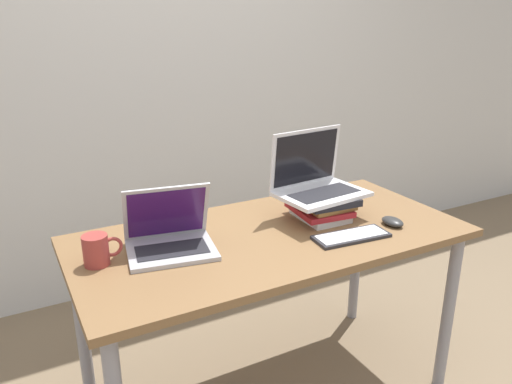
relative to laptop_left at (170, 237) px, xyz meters
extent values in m
cube|color=silver|center=(0.39, 1.18, 0.53)|extent=(8.00, 0.05, 2.70)
cube|color=brown|center=(0.39, -0.05, -0.06)|extent=(1.52, 0.73, 0.03)
cylinder|color=gray|center=(1.09, -0.35, -0.45)|extent=(0.05, 0.05, 0.74)
cylinder|color=gray|center=(-0.31, 0.26, -0.45)|extent=(0.05, 0.05, 0.74)
cylinder|color=gray|center=(1.09, 0.26, -0.45)|extent=(0.05, 0.05, 0.74)
cube|color=#B2B2B7|center=(0.00, -0.02, -0.04)|extent=(0.34, 0.29, 0.02)
cube|color=#232328|center=(-0.01, -0.04, -0.03)|extent=(0.27, 0.17, 0.00)
cube|color=#B2B2B7|center=(0.01, 0.05, 0.08)|extent=(0.32, 0.16, 0.22)
cube|color=#381451|center=(0.01, 0.04, 0.08)|extent=(0.29, 0.14, 0.20)
cube|color=white|center=(0.65, -0.01, -0.03)|extent=(0.18, 0.22, 0.03)
cube|color=maroon|center=(0.65, -0.01, -0.01)|extent=(0.23, 0.25, 0.02)
cube|color=olive|center=(0.67, 0.00, 0.01)|extent=(0.19, 0.23, 0.02)
cube|color=black|center=(0.66, -0.02, 0.04)|extent=(0.24, 0.24, 0.03)
cube|color=silver|center=(0.65, -0.01, 0.06)|extent=(0.38, 0.28, 0.02)
cube|color=#232328|center=(0.65, -0.03, 0.07)|extent=(0.30, 0.16, 0.00)
cube|color=silver|center=(0.64, 0.10, 0.19)|extent=(0.35, 0.07, 0.24)
cube|color=black|center=(0.64, 0.09, 0.19)|extent=(0.32, 0.05, 0.21)
cube|color=#28282D|center=(0.64, -0.23, -0.04)|extent=(0.30, 0.14, 0.01)
cube|color=silver|center=(0.64, -0.23, -0.04)|extent=(0.28, 0.11, 0.00)
ellipsoid|color=#2D2D2D|center=(0.86, -0.21, -0.03)|extent=(0.07, 0.10, 0.03)
cylinder|color=#9E3833|center=(-0.26, 0.01, 0.01)|extent=(0.09, 0.09, 0.11)
torus|color=#9E3833|center=(-0.20, 0.01, 0.01)|extent=(0.07, 0.01, 0.07)
camera|label=1|loc=(-0.50, -1.58, 0.74)|focal=35.00mm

